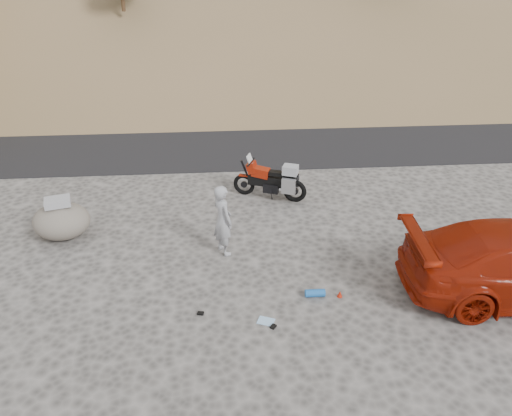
{
  "coord_description": "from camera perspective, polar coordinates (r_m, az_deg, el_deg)",
  "views": [
    {
      "loc": [
        0.07,
        -10.13,
        7.01
      ],
      "look_at": [
        0.92,
        0.98,
        1.0
      ],
      "focal_mm": 35.0,
      "sensor_mm": 36.0,
      "label": 1
    }
  ],
  "objects": [
    {
      "name": "gear_blue_cloth",
      "position": [
        10.64,
        1.14,
        -12.8
      ],
      "size": [
        0.41,
        0.36,
        0.01
      ],
      "primitive_type": "cube",
      "rotation": [
        0.0,
        0.0,
        -0.4
      ],
      "color": "#96C0E8",
      "rests_on": "ground"
    },
    {
      "name": "gear_blue_mat",
      "position": [
        11.31,
        6.77,
        -9.63
      ],
      "size": [
        0.44,
        0.18,
        0.18
      ],
      "primitive_type": "cylinder",
      "rotation": [
        0.0,
        1.57,
        -0.0
      ],
      "color": "#1C5CAB",
      "rests_on": "ground"
    },
    {
      "name": "gear_funnel",
      "position": [
        11.38,
        9.56,
        -9.65
      ],
      "size": [
        0.14,
        0.14,
        0.16
      ],
      "primitive_type": "cone",
      "rotation": [
        0.0,
        0.0,
        -0.17
      ],
      "color": "#AD1F0B",
      "rests_on": "ground"
    },
    {
      "name": "gear_glove_b",
      "position": [
        10.5,
        1.98,
        -13.39
      ],
      "size": [
        0.16,
        0.16,
        0.04
      ],
      "primitive_type": "cube",
      "rotation": [
        0.0,
        0.0,
        0.9
      ],
      "color": "black",
      "rests_on": "ground"
    },
    {
      "name": "road",
      "position": [
        20.37,
        -4.36,
        8.12
      ],
      "size": [
        120.0,
        7.0,
        0.05
      ],
      "primitive_type": "cube",
      "color": "black",
      "rests_on": "ground"
    },
    {
      "name": "ground",
      "position": [
        12.32,
        -3.96,
        -6.42
      ],
      "size": [
        140.0,
        140.0,
        0.0
      ],
      "primitive_type": "plane",
      "color": "#423F3C",
      "rests_on": "ground"
    },
    {
      "name": "man",
      "position": [
        12.78,
        -3.7,
        -5.0
      ],
      "size": [
        0.72,
        0.81,
        1.86
      ],
      "primitive_type": "imported",
      "rotation": [
        0.0,
        0.0,
        2.08
      ],
      "color": "#96979C",
      "rests_on": "ground"
    },
    {
      "name": "gear_glove_a",
      "position": [
        10.88,
        -6.35,
        -11.87
      ],
      "size": [
        0.15,
        0.12,
        0.04
      ],
      "primitive_type": "cube",
      "rotation": [
        0.0,
        0.0,
        -0.2
      ],
      "color": "black",
      "rests_on": "ground"
    },
    {
      "name": "motorcycle",
      "position": [
        15.09,
        1.93,
        3.12
      ],
      "size": [
        2.2,
        1.13,
        1.37
      ],
      "rotation": [
        0.0,
        0.0,
        -0.37
      ],
      "color": "black",
      "rests_on": "ground"
    },
    {
      "name": "boulder",
      "position": [
        14.08,
        -21.36,
        -1.33
      ],
      "size": [
        1.54,
        1.33,
        1.14
      ],
      "rotation": [
        0.0,
        0.0,
        0.05
      ],
      "color": "#5D574F",
      "rests_on": "ground"
    }
  ]
}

